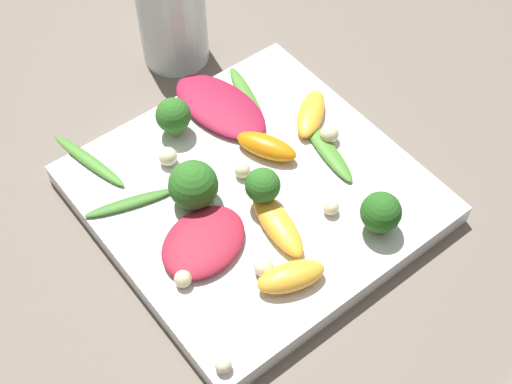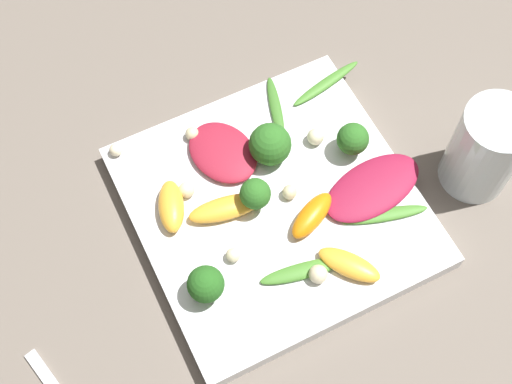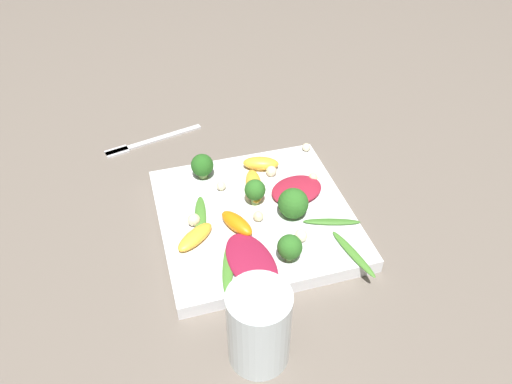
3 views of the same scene
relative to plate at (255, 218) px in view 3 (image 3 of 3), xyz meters
name	(u,v)px [view 3 (image 3 of 3)]	position (x,y,z in m)	size (l,w,h in m)	color
ground_plane	(255,223)	(0.00, 0.00, -0.01)	(2.40, 2.40, 0.00)	#6B6056
plate	(255,218)	(0.00, 0.00, 0.00)	(0.27, 0.27, 0.02)	white
drinking_glass	(259,327)	(-0.05, -0.21, 0.04)	(0.07, 0.07, 0.11)	silver
fork	(144,142)	(-0.14, 0.25, -0.01)	(0.18, 0.06, 0.01)	silver
radicchio_leaf_0	(297,190)	(0.07, 0.02, 0.02)	(0.09, 0.08, 0.01)	maroon
radicchio_leaf_1	(251,262)	(-0.03, -0.09, 0.02)	(0.07, 0.12, 0.01)	maroon
orange_segment_0	(195,237)	(-0.09, -0.03, 0.02)	(0.06, 0.06, 0.01)	#FCAD33
orange_segment_1	(261,163)	(0.04, 0.10, 0.02)	(0.06, 0.04, 0.02)	#FCAD33
orange_segment_2	(254,186)	(0.01, 0.05, 0.02)	(0.04, 0.08, 0.02)	#FCAD33
orange_segment_3	(237,223)	(-0.03, -0.02, 0.02)	(0.05, 0.06, 0.02)	orange
broccoli_floret_0	(255,191)	(0.01, 0.02, 0.04)	(0.03, 0.03, 0.04)	#7A9E51
broccoli_floret_1	(293,203)	(0.05, -0.02, 0.03)	(0.04, 0.04, 0.04)	#84AD5B
broccoli_floret_2	(202,166)	(-0.06, 0.10, 0.03)	(0.04, 0.04, 0.04)	#7A9E51
broccoli_floret_3	(290,247)	(0.02, -0.10, 0.03)	(0.03, 0.03, 0.04)	#84AD5B
arugula_sprig_0	(200,217)	(-0.08, 0.01, 0.01)	(0.03, 0.09, 0.01)	#47842D
arugula_sprig_1	(353,254)	(0.10, -0.12, 0.01)	(0.03, 0.09, 0.01)	#47842D
arugula_sprig_2	(332,222)	(0.10, -0.05, 0.01)	(0.08, 0.04, 0.01)	#3D7528
arugula_sprig_3	(228,266)	(-0.06, -0.09, 0.01)	(0.04, 0.09, 0.01)	#47842D
macadamia_nut_0	(256,217)	(0.00, -0.02, 0.02)	(0.02, 0.02, 0.02)	beige
macadamia_nut_1	(301,236)	(0.04, -0.07, 0.02)	(0.02, 0.02, 0.02)	beige
macadamia_nut_2	(194,222)	(-0.09, 0.00, 0.02)	(0.02, 0.02, 0.02)	beige
macadamia_nut_3	(221,186)	(-0.04, 0.06, 0.02)	(0.01, 0.01, 0.01)	beige
macadamia_nut_4	(306,147)	(0.12, 0.12, 0.02)	(0.01, 0.01, 0.01)	beige
macadamia_nut_5	(313,178)	(0.11, 0.04, 0.02)	(0.01, 0.01, 0.01)	beige
macadamia_nut_6	(271,171)	(0.05, 0.07, 0.02)	(0.02, 0.02, 0.02)	beige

